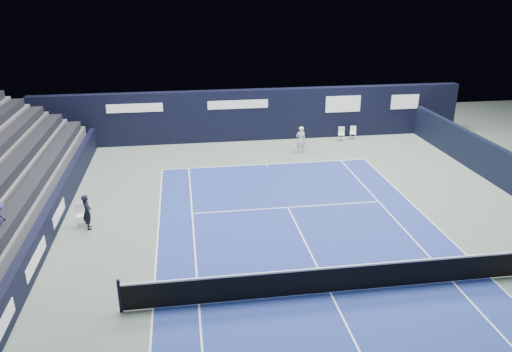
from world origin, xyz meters
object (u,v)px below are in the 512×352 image
at_px(folding_chair_back_a, 341,133).
at_px(line_judge_chair, 81,213).
at_px(tennis_net, 331,279).
at_px(tennis_player, 301,139).
at_px(folding_chair_back_b, 353,132).

height_order(folding_chair_back_a, line_judge_chair, line_judge_chair).
bearing_deg(tennis_net, line_judge_chair, 144.45).
relative_size(line_judge_chair, tennis_player, 0.57).
distance_m(folding_chair_back_b, line_judge_chair, 17.48).
xyz_separation_m(line_judge_chair, tennis_net, (8.54, -6.10, 0.01)).
bearing_deg(tennis_player, tennis_net, -99.43).
xyz_separation_m(folding_chair_back_a, line_judge_chair, (-13.80, -9.38, 0.02)).
xyz_separation_m(line_judge_chair, tennis_player, (10.80, 7.51, 0.27)).
bearing_deg(folding_chair_back_b, line_judge_chair, -129.55).
bearing_deg(tennis_net, folding_chair_back_a, 71.21).
relative_size(folding_chair_back_b, tennis_net, 0.06).
relative_size(folding_chair_back_a, line_judge_chair, 0.97).
bearing_deg(folding_chair_back_a, line_judge_chair, -129.26).
bearing_deg(folding_chair_back_a, folding_chair_back_b, 29.85).
distance_m(folding_chair_back_a, tennis_player, 3.55).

